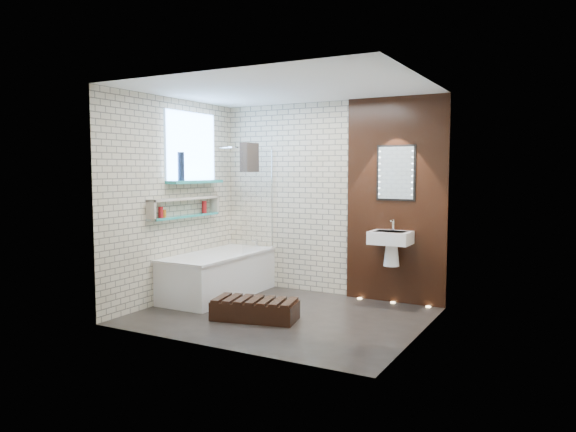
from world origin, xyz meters
The scene contains 15 objects.
ground centered at (0.00, 0.00, 0.00)m, with size 3.20×3.20×0.00m, color black.
room_shell centered at (0.00, 0.00, 1.30)m, with size 3.24×3.20×2.60m.
walnut_panel centered at (0.95, 1.27, 1.30)m, with size 1.30×0.06×2.60m, color black.
clerestory_window centered at (-1.57, 0.35, 1.90)m, with size 0.18×1.00×0.94m.
display_niche centered at (-1.53, 0.15, 1.20)m, with size 0.14×1.30×0.26m.
bathtub centered at (-1.22, 0.45, 0.29)m, with size 0.79×1.74×0.70m.
bath_screen centered at (-0.87, 0.89, 1.28)m, with size 0.01×0.78×1.40m, color white.
towel centered at (-0.87, 0.68, 1.85)m, with size 0.11×0.30×0.39m, color #2A2622.
shower_head centered at (-1.30, 0.95, 2.00)m, with size 0.18×0.18×0.02m, color silver.
washbasin centered at (0.95, 1.07, 0.79)m, with size 0.50×0.36×0.58m.
led_mirror centered at (0.95, 1.23, 1.65)m, with size 0.50×0.02×0.70m.
walnut_step centered at (-0.18, -0.30, 0.11)m, with size 0.95×0.42×0.21m, color black.
niche_bottles centered at (-1.53, 0.14, 1.17)m, with size 0.07×0.94×0.17m.
sill_vases centered at (-1.50, 0.05, 1.73)m, with size 0.09×0.09×0.36m.
floor_uplights centered at (0.95, 1.20, 0.01)m, with size 0.96×0.06×0.01m.
Camera 1 is at (3.03, -5.40, 1.69)m, focal length 33.87 mm.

